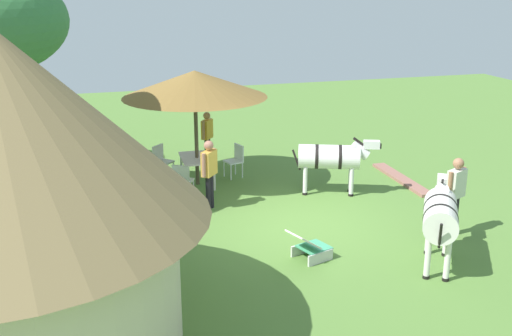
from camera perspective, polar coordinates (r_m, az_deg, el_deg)
The scene contains 14 objects.
ground_plane at distance 13.82m, azimuth 3.48°, elevation -5.15°, with size 36.00×36.00×0.00m, color #527A34.
shade_umbrella at distance 15.79m, azimuth -5.69°, elevation 7.75°, with size 3.71×3.71×3.02m.
patio_dining_table at distance 16.25m, azimuth -5.48°, elevation 0.69°, with size 1.34×0.89×0.74m.
patio_chair_near_hut at distance 16.96m, azimuth -8.77°, elevation 0.82°, with size 0.61×0.61×0.90m.
patio_chair_east_end at distance 15.22m, azimuth -6.84°, elevation -1.02°, with size 0.58×0.59×0.90m.
patio_chair_west_end at distance 16.83m, azimuth -1.88°, elevation 0.89°, with size 0.54×0.52×0.90m.
guest_beside_umbrella at distance 14.39m, azimuth -4.36°, elevation -0.02°, with size 0.48×0.45×1.67m.
guest_behind_table at distance 17.92m, azimuth -4.54°, elevation 3.24°, with size 0.46×0.41×1.56m.
standing_watcher at distance 13.53m, azimuth 18.02°, elevation -1.88°, with size 0.40×0.55×1.70m.
striped_lounge_chair at distance 12.09m, azimuth 5.00°, elevation -7.28°, with size 0.76×0.93×0.63m.
zebra_nearest_camera at distance 15.51m, azimuth 6.97°, elevation 0.97°, with size 1.11×2.09×1.48m.
zebra_by_umbrella at distance 13.45m, azimuth -10.77°, elevation -1.63°, with size 2.01×1.23×1.51m.
zebra_toward_hut at distance 11.99m, azimuth 16.71°, elevation -4.20°, with size 1.86×1.36×1.57m.
brick_patio_kerb at distance 17.11m, azimuth 13.31°, elevation -0.99°, with size 2.80×0.36×0.08m, color #916052.
Camera 1 is at (-12.00, 4.41, 5.26)m, focal length 43.20 mm.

